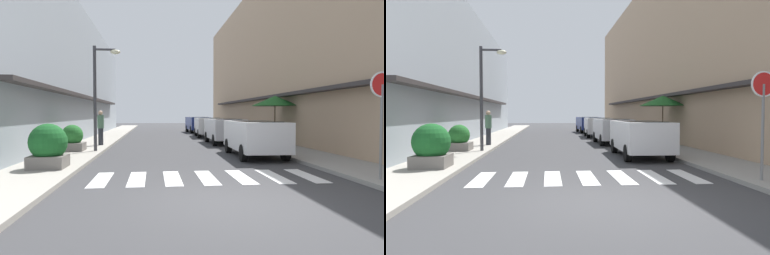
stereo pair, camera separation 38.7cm
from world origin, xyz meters
TOP-DOWN VIEW (x-y plane):
  - ground_plane at (0.00, 15.89)m, footprint 87.39×87.39m
  - sidewalk_left at (-4.82, 15.89)m, footprint 2.21×55.61m
  - sidewalk_right at (4.82, 15.89)m, footprint 2.21×55.61m
  - building_row_left at (-8.42, 16.88)m, footprint 5.50×37.75m
  - building_row_right at (8.42, 16.88)m, footprint 5.50×37.75m
  - crosswalk at (-0.00, 2.65)m, footprint 6.15×2.20m
  - parked_car_near at (2.67, 7.09)m, footprint 1.90×4.52m
  - parked_car_mid at (2.67, 13.28)m, footprint 1.82×4.09m
  - parked_car_far at (2.67, 19.40)m, footprint 1.94×4.21m
  - parked_car_distant at (2.67, 25.62)m, footprint 1.97×4.27m
  - round_street_sign at (4.20, 1.31)m, footprint 0.65×0.07m
  - street_lamp at (-3.81, 8.96)m, footprint 1.19×0.28m
  - cafe_umbrella at (5.12, 11.53)m, footprint 2.53×2.53m
  - planter_corner at (-4.63, 4.15)m, footprint 1.14×1.14m
  - planter_midblock at (-5.05, 9.17)m, footprint 1.03×1.03m
  - pedestrian_walking_near at (-4.22, 11.91)m, footprint 0.34×0.34m

SIDE VIEW (x-z plane):
  - ground_plane at x=0.00m, z-range 0.00..0.00m
  - crosswalk at x=0.00m, z-range 0.00..0.01m
  - sidewalk_left at x=-4.82m, z-range 0.00..0.12m
  - sidewalk_right at x=4.82m, z-range 0.00..0.12m
  - planter_midblock at x=-5.05m, z-range 0.07..1.23m
  - planter_corner at x=-4.63m, z-range 0.10..1.45m
  - parked_car_mid at x=2.67m, z-range 0.19..1.66m
  - parked_car_far at x=2.67m, z-range 0.19..1.66m
  - parked_car_distant at x=2.67m, z-range 0.19..1.66m
  - parked_car_near at x=2.67m, z-range 0.19..1.66m
  - pedestrian_walking_near at x=-4.22m, z-range 0.18..1.99m
  - round_street_sign at x=4.20m, z-range 0.84..3.53m
  - cafe_umbrella at x=5.12m, z-range 1.15..3.77m
  - street_lamp at x=-3.81m, z-range 0.69..5.31m
  - building_row_left at x=-8.42m, z-range 0.00..8.57m
  - building_row_right at x=8.42m, z-range 0.00..11.18m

